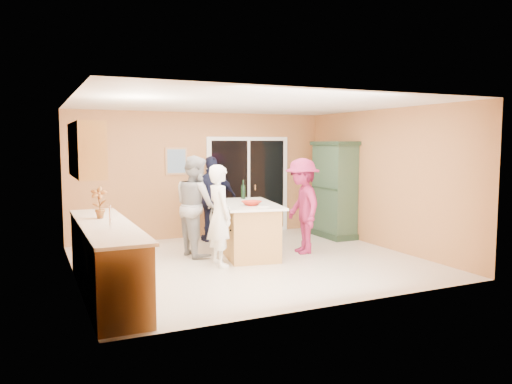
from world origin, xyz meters
name	(u,v)px	position (x,y,z in m)	size (l,w,h in m)	color
floor	(250,261)	(0.00, 0.00, 0.00)	(5.50, 5.50, 0.00)	beige
ceiling	(250,104)	(0.00, 0.00, 2.60)	(5.50, 5.00, 0.10)	white
wall_back	(202,175)	(0.00, 2.50, 1.30)	(5.50, 0.10, 2.60)	tan
wall_front	(336,200)	(0.00, -2.50, 1.30)	(5.50, 0.10, 2.60)	tan
wall_left	(73,191)	(-2.75, 0.00, 1.30)	(0.10, 5.00, 2.60)	tan
wall_right	(384,179)	(2.75, 0.00, 1.30)	(0.10, 5.00, 2.60)	tan
left_cabinet_run	(108,263)	(-2.45, -1.05, 0.46)	(0.65, 3.05, 1.24)	tan
upper_cabinets	(86,150)	(-2.58, -0.20, 1.88)	(0.35, 1.60, 0.75)	tan
sliding_door	(248,185)	(1.05, 2.46, 1.05)	(1.90, 0.07, 2.10)	white
framed_picture	(176,161)	(-0.55, 2.48, 1.60)	(0.46, 0.04, 0.56)	tan
kitchen_island	(247,231)	(0.15, 0.47, 0.43)	(1.25, 1.90, 0.92)	tan
green_hutch	(334,191)	(2.49, 1.27, 0.98)	(0.57, 1.09, 2.00)	#203322
woman_white	(220,216)	(-0.56, -0.06, 0.81)	(0.59, 0.39, 1.63)	white
woman_grey	(196,206)	(-0.67, 0.84, 0.88)	(0.85, 0.66, 1.76)	#A8A8AB
woman_navy	(213,199)	(0.03, 1.93, 0.85)	(1.00, 0.42, 1.71)	#191A37
woman_magenta	(302,206)	(1.11, 0.22, 0.85)	(1.10, 0.63, 1.70)	maroon
serving_bowl	(251,203)	(0.09, 0.14, 0.96)	(0.31, 0.31, 0.08)	#AA2112
tulip_vase	(99,202)	(-2.45, -0.42, 1.16)	(0.23, 0.16, 0.44)	red
tumbler_near	(224,199)	(-0.16, 0.82, 0.97)	(0.07, 0.07, 0.10)	#AA2112
tumbler_far	(219,197)	(-0.14, 1.10, 0.97)	(0.07, 0.07, 0.10)	#AA2112
wine_bottle	(243,191)	(0.34, 1.10, 1.06)	(0.08, 0.08, 0.36)	black
white_plate	(264,206)	(0.23, -0.04, 0.93)	(0.21, 0.21, 0.01)	silver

